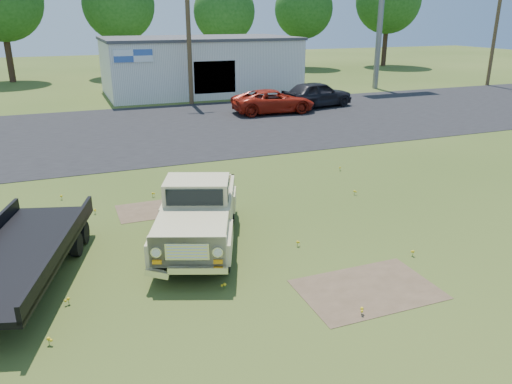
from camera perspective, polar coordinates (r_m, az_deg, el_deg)
ground at (r=13.18m, az=-0.13°, el=-6.10°), size 140.00×140.00×0.00m
asphalt_lot at (r=27.03m, az=-11.88°, el=6.98°), size 90.00×14.00×0.02m
dirt_patch_a at (r=11.47m, az=12.64°, el=-10.82°), size 3.00×2.00×0.01m
dirt_patch_b at (r=15.81m, az=-11.58°, el=-2.01°), size 2.20×1.60×0.01m
commercial_building at (r=39.59m, az=-6.48°, el=14.25°), size 14.20×8.20×4.15m
utility_pole_mid at (r=34.11m, az=-7.71°, el=17.57°), size 1.60×0.30×9.00m
utility_pole_east at (r=47.66m, az=25.71°, el=16.44°), size 1.60×0.30×9.00m
treeline_c at (r=50.71m, az=-27.22°, el=18.97°), size 7.04×7.04×10.47m
treeline_d at (r=51.95m, az=-15.43°, el=19.95°), size 6.72×6.72×10.00m
treeline_e at (r=52.65m, az=-3.64°, el=19.86°), size 6.08×6.08×9.04m
treeline_f at (r=58.78m, az=5.46°, el=20.10°), size 6.40×6.40×9.52m
treeline_g at (r=62.68m, az=14.90°, el=20.40°), size 7.36×7.36×10.95m
vintage_pickup_truck at (r=13.01m, az=-6.65°, el=-2.26°), size 3.58×5.32×1.80m
flatbed_trailer at (r=12.25m, az=-25.54°, el=-5.97°), size 3.64×6.38×1.65m
red_pickup at (r=31.04m, az=2.00°, el=10.30°), size 5.16×2.56×1.41m
dark_sedan at (r=33.25m, az=6.96°, el=11.02°), size 5.20×2.91×1.67m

